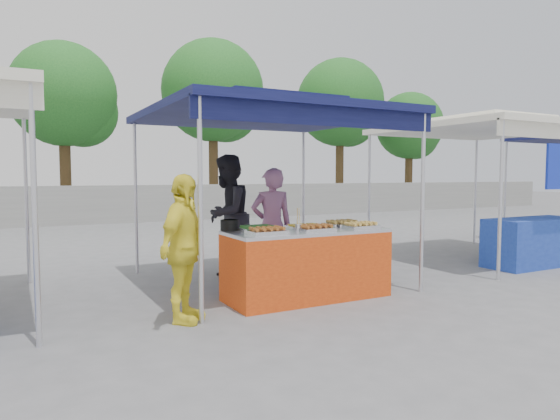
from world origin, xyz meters
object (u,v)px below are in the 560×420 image
cooking_pot (230,225)px  helper_man (227,215)px  customer_person (183,249)px  wok_burner (373,250)px  vendor_table (307,264)px  vendor_woman (272,226)px

cooking_pot → helper_man: helper_man is taller
customer_person → wok_burner: bearing=-40.4°
cooking_pot → customer_person: bearing=-141.0°
cooking_pot → wok_burner: bearing=-6.1°
cooking_pot → customer_person: size_ratio=0.15×
vendor_table → customer_person: 1.69m
vendor_table → helper_man: size_ratio=1.09×
vendor_woman → customer_person: bearing=49.4°
vendor_table → wok_burner: (1.15, 0.15, 0.07)m
cooking_pot → vendor_woman: (0.89, 0.62, -0.11)m
vendor_table → vendor_woman: bearing=88.9°
wok_burner → customer_person: customer_person is taller
vendor_table → cooking_pot: cooking_pot is taller
vendor_woman → helper_man: size_ratio=0.88×
cooking_pot → wok_burner: size_ratio=0.27×
customer_person → helper_man: bearing=8.9°
vendor_woman → helper_man: 0.95m
helper_man → wok_burner: bearing=87.4°
helper_man → customer_person: 2.53m
wok_burner → helper_man: bearing=150.9°
vendor_table → cooking_pot: 1.06m
vendor_table → vendor_woman: (0.02, 0.98, 0.38)m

